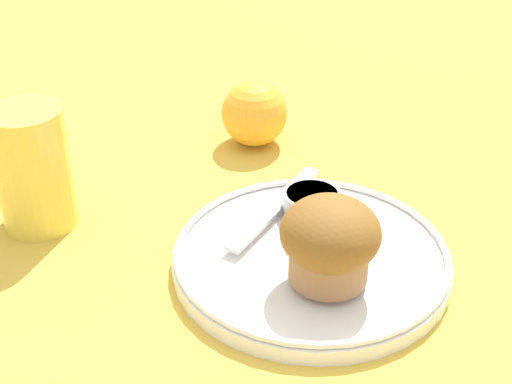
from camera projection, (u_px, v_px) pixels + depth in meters
ground_plane at (299, 256)px, 0.63m from camera, size 3.00×3.00×0.00m
plate at (313, 257)px, 0.61m from camera, size 0.24×0.24×0.02m
muffin at (330, 241)px, 0.55m from camera, size 0.08×0.08×0.07m
cream_ramekin at (312, 200)px, 0.65m from camera, size 0.05×0.05×0.02m
berry_pair at (300, 214)px, 0.64m from camera, size 0.03×0.01×0.01m
butter_knife at (276, 207)px, 0.66m from camera, size 0.15×0.09×0.00m
orange_fruit at (255, 113)px, 0.79m from camera, size 0.07×0.07×0.07m
juice_glass at (33, 169)px, 0.64m from camera, size 0.07×0.07×0.12m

